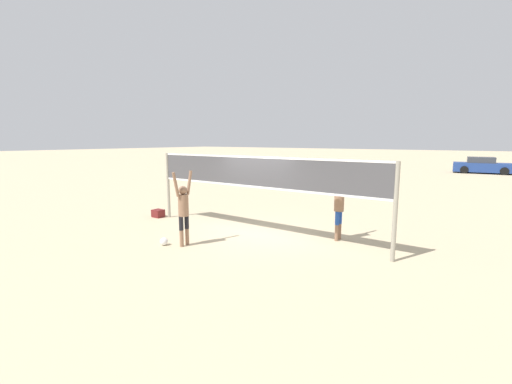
% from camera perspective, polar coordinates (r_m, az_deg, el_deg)
% --- Properties ---
extents(ground_plane, '(200.00, 200.00, 0.00)m').
position_cam_1_polar(ground_plane, '(10.63, 0.00, -7.07)').
color(ground_plane, '#C6B28C').
extents(volleyball_net, '(8.20, 0.11, 2.41)m').
position_cam_1_polar(volleyball_net, '(10.30, 0.00, 2.40)').
color(volleyball_net, gray).
rests_on(volleyball_net, ground_plane).
extents(player_spiker, '(0.28, 0.69, 2.06)m').
position_cam_1_polar(player_spiker, '(9.48, -12.00, -2.49)').
color(player_spiker, '#8C664C').
rests_on(player_spiker, ground_plane).
extents(player_blocker, '(0.28, 0.70, 2.11)m').
position_cam_1_polar(player_blocker, '(10.09, 13.69, -1.70)').
color(player_blocker, '#8C664C').
rests_on(player_blocker, ground_plane).
extents(volleyball, '(0.22, 0.22, 0.22)m').
position_cam_1_polar(volleyball, '(9.87, -15.10, -7.96)').
color(volleyball, white).
rests_on(volleyball, ground_plane).
extents(gear_bag, '(0.40, 0.34, 0.28)m').
position_cam_1_polar(gear_bag, '(13.44, -16.00, -3.44)').
color(gear_bag, maroon).
rests_on(gear_bag, ground_plane).
extents(parked_car_near, '(4.75, 2.21, 1.41)m').
position_cam_1_polar(parked_car_near, '(35.72, 33.62, 3.63)').
color(parked_car_near, navy).
rests_on(parked_car_near, ground_plane).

